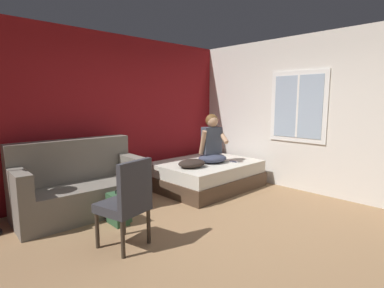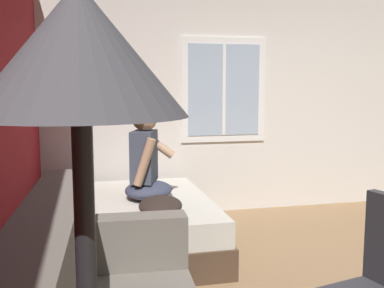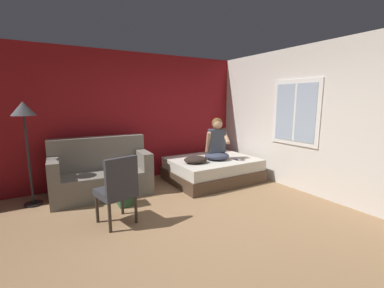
{
  "view_description": "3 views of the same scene",
  "coord_description": "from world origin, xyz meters",
  "px_view_note": "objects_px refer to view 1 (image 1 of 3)",
  "views": [
    {
      "loc": [
        -2.54,
        -2.11,
        1.6
      ],
      "look_at": [
        0.77,
        1.34,
        0.9
      ],
      "focal_mm": 28.0,
      "sensor_mm": 36.0,
      "label": 1
    },
    {
      "loc": [
        -2.72,
        2.0,
        1.53
      ],
      "look_at": [
        0.52,
        1.24,
        1.1
      ],
      "focal_mm": 42.0,
      "sensor_mm": 36.0,
      "label": 2
    },
    {
      "loc": [
        -1.74,
        -2.81,
        1.72
      ],
      "look_at": [
        0.72,
        1.34,
        0.89
      ],
      "focal_mm": 24.0,
      "sensor_mm": 36.0,
      "label": 3
    }
  ],
  "objects_px": {
    "side_chair": "(127,200)",
    "throw_pillow": "(192,163)",
    "person_seated": "(212,143)",
    "backpack": "(118,209)",
    "cell_phone": "(234,162)",
    "couch": "(79,186)",
    "bed": "(206,175)"
  },
  "relations": [
    {
      "from": "side_chair",
      "to": "throw_pillow",
      "type": "height_order",
      "value": "side_chair"
    },
    {
      "from": "side_chair",
      "to": "person_seated",
      "type": "height_order",
      "value": "person_seated"
    },
    {
      "from": "backpack",
      "to": "cell_phone",
      "type": "bearing_deg",
      "value": -0.04
    },
    {
      "from": "person_seated",
      "to": "throw_pillow",
      "type": "distance_m",
      "value": 0.62
    },
    {
      "from": "couch",
      "to": "person_seated",
      "type": "xyz_separation_m",
      "value": [
        2.26,
        -0.47,
        0.44
      ]
    },
    {
      "from": "couch",
      "to": "throw_pillow",
      "type": "xyz_separation_m",
      "value": [
        1.71,
        -0.52,
        0.16
      ]
    },
    {
      "from": "person_seated",
      "to": "backpack",
      "type": "bearing_deg",
      "value": -173.39
    },
    {
      "from": "couch",
      "to": "cell_phone",
      "type": "bearing_deg",
      "value": -15.43
    },
    {
      "from": "throw_pillow",
      "to": "cell_phone",
      "type": "xyz_separation_m",
      "value": [
        0.87,
        -0.2,
        -0.07
      ]
    },
    {
      "from": "couch",
      "to": "cell_phone",
      "type": "distance_m",
      "value": 2.69
    },
    {
      "from": "bed",
      "to": "side_chair",
      "type": "height_order",
      "value": "side_chair"
    },
    {
      "from": "throw_pillow",
      "to": "person_seated",
      "type": "bearing_deg",
      "value": 4.51
    },
    {
      "from": "side_chair",
      "to": "person_seated",
      "type": "distance_m",
      "value": 2.48
    },
    {
      "from": "bed",
      "to": "throw_pillow",
      "type": "height_order",
      "value": "throw_pillow"
    },
    {
      "from": "side_chair",
      "to": "cell_phone",
      "type": "distance_m",
      "value": 2.71
    },
    {
      "from": "couch",
      "to": "backpack",
      "type": "height_order",
      "value": "couch"
    },
    {
      "from": "bed",
      "to": "cell_phone",
      "type": "height_order",
      "value": "cell_phone"
    },
    {
      "from": "backpack",
      "to": "throw_pillow",
      "type": "bearing_deg",
      "value": 7.37
    },
    {
      "from": "bed",
      "to": "throw_pillow",
      "type": "bearing_deg",
      "value": -162.93
    },
    {
      "from": "backpack",
      "to": "throw_pillow",
      "type": "xyz_separation_m",
      "value": [
        1.51,
        0.2,
        0.36
      ]
    },
    {
      "from": "cell_phone",
      "to": "throw_pillow",
      "type": "bearing_deg",
      "value": 164.67
    },
    {
      "from": "backpack",
      "to": "cell_phone",
      "type": "relative_size",
      "value": 3.18
    },
    {
      "from": "backpack",
      "to": "cell_phone",
      "type": "xyz_separation_m",
      "value": [
        2.38,
        -0.0,
        0.29
      ]
    },
    {
      "from": "bed",
      "to": "throw_pillow",
      "type": "xyz_separation_m",
      "value": [
        -0.52,
        -0.16,
        0.31
      ]
    },
    {
      "from": "backpack",
      "to": "throw_pillow",
      "type": "distance_m",
      "value": 1.56
    },
    {
      "from": "couch",
      "to": "cell_phone",
      "type": "relative_size",
      "value": 12.09
    },
    {
      "from": "bed",
      "to": "backpack",
      "type": "xyz_separation_m",
      "value": [
        -2.03,
        -0.36,
        -0.04
      ]
    },
    {
      "from": "person_seated",
      "to": "cell_phone",
      "type": "height_order",
      "value": "person_seated"
    },
    {
      "from": "cell_phone",
      "to": "person_seated",
      "type": "bearing_deg",
      "value": 141.12
    },
    {
      "from": "cell_phone",
      "to": "side_chair",
      "type": "bearing_deg",
      "value": -169.19
    },
    {
      "from": "side_chair",
      "to": "cell_phone",
      "type": "xyz_separation_m",
      "value": [
        2.63,
        0.63,
        -0.05
      ]
    },
    {
      "from": "person_seated",
      "to": "couch",
      "type": "bearing_deg",
      "value": 168.15
    }
  ]
}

